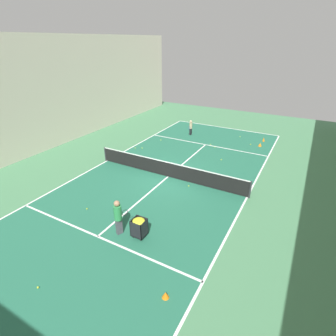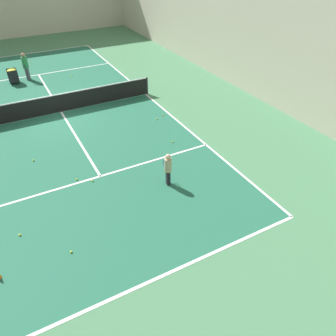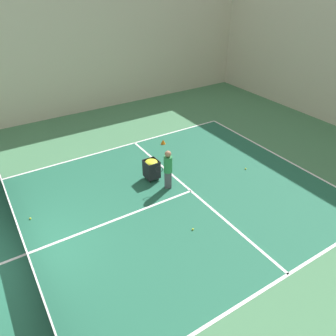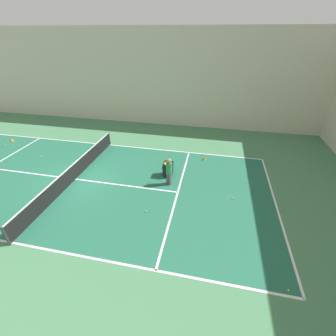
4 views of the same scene
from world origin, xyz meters
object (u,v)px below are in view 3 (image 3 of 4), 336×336
Objects in this scene: training_cone_1 at (163,142)px; coach_at_net at (168,167)px; ball_cart at (151,166)px; tennis_net at (23,242)px.

coach_at_net is at bearing -28.57° from training_cone_1.
coach_at_net reaches higher than ball_cart.
coach_at_net reaches higher than tennis_net.
ball_cart is at bearing -40.02° from training_cone_1.
ball_cart is 3.22m from training_cone_1.
tennis_net is at bearing -73.67° from ball_cart.
tennis_net is 11.19× the size of ball_cart.
coach_at_net is 3.87m from training_cone_1.
training_cone_1 is (-3.32, 1.81, -0.84)m from coach_at_net.
tennis_net is 5.66m from coach_at_net.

